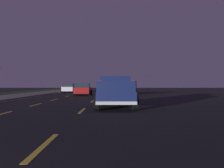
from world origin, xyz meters
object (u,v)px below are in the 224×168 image
object	(u,v)px
sedan_tan	(112,89)
pickup_truck	(115,92)
sedan_white	(69,88)
sedan_red	(83,89)

from	to	relation	value
sedan_tan	pickup_truck	bearing A→B (deg)	-179.84
pickup_truck	sedan_white	size ratio (longest dim) A/B	1.22
sedan_red	sedan_tan	xyz separation A→B (m)	(0.43, -3.67, 0.00)
pickup_truck	sedan_white	world-z (taller)	pickup_truck
pickup_truck	sedan_tan	distance (m)	15.41
pickup_truck	sedan_tan	size ratio (longest dim) A/B	1.22
sedan_white	sedan_red	size ratio (longest dim) A/B	1.00
pickup_truck	sedan_tan	bearing A→B (deg)	0.16
sedan_white	sedan_tan	xyz separation A→B (m)	(-9.57, -7.20, 0.00)
sedan_red	sedan_tan	bearing A→B (deg)	-83.37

